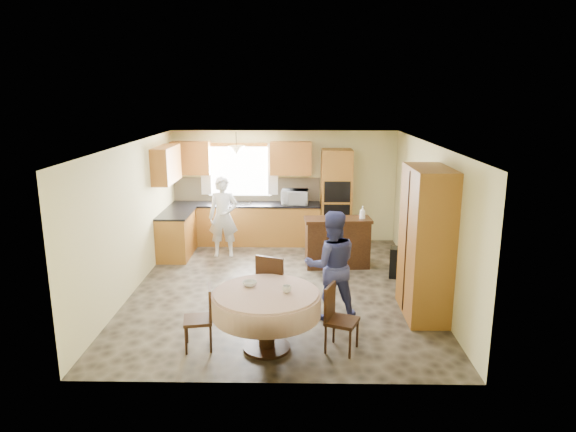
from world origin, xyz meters
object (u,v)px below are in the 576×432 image
Objects in this scene: chair_left at (203,314)px; person_dining at (331,265)px; sideboard at (337,244)px; dining_table at (266,305)px; oven_tower at (336,198)px; cupboard at (426,243)px; person_sink at (223,217)px; chair_right at (337,315)px; chair_back at (273,285)px.

person_dining is at bearing 109.36° from chair_left.
sideboard is 0.90× the size of dining_table.
oven_tower is 0.93× the size of cupboard.
oven_tower is 1.28× the size of person_sink.
dining_table is 0.85× the size of person_sink.
cupboard is (1.14, -2.19, 0.68)m from sideboard.
sideboard is 2.41m from person_sink.
chair_left is (-0.84, 0.03, -0.16)m from dining_table.
cupboard is 1.37× the size of person_sink.
dining_table is at bearing -104.46° from oven_tower.
dining_table is 4.15m from person_sink.
sideboard is (-0.07, -1.52, -0.61)m from oven_tower.
chair_left is (-2.09, -4.84, -0.59)m from oven_tower.
sideboard is 0.77× the size of person_sink.
dining_table is at bearing 77.99° from chair_left.
chair_right is (1.76, -0.02, 0.02)m from chair_left.
person_dining reaches higher than chair_right.
person_sink is (-2.37, -0.88, -0.23)m from oven_tower.
sideboard reaches higher than dining_table.
person_sink is 1.00× the size of person_dining.
cupboard is at bearing 99.80° from chair_left.
cupboard is 2.17× the size of chair_back.
cupboard reaches higher than sideboard.
sideboard reaches higher than chair_right.
chair_right is (0.92, 0.01, -0.14)m from dining_table.
oven_tower reaches higher than person_dining.
dining_table is (-1.18, -3.35, 0.18)m from sideboard.
chair_left is at bearing -113.41° from oven_tower.
oven_tower is 4.24m from chair_back.
chair_right is at bearing -93.95° from oven_tower.
oven_tower reaches higher than chair_right.
sideboard is 3.55m from dining_table.
sideboard is 1.43× the size of chair_right.
chair_left is 3.98m from person_sink.
person_sink is at bearing -62.97° from person_dining.
oven_tower is 5.04m from dining_table.
sideboard is at bearing 138.82° from chair_left.
cupboard is at bearing -27.97° from chair_right.
chair_right is at bearing 160.19° from chair_back.
cupboard reaches higher than chair_back.
chair_back reaches higher than chair_left.
dining_table is (-1.26, -4.87, -0.43)m from oven_tower.
oven_tower is at bearing 146.73° from chair_left.
chair_left is (-2.02, -3.32, 0.02)m from sideboard.
cupboard is at bearing -66.81° from sideboard.
chair_right is at bearing -65.05° from person_sink.
sideboard is at bearing -17.72° from person_sink.
chair_left is 0.52× the size of person_dining.
sideboard is at bearing 117.63° from cupboard.
cupboard is at bearing -41.55° from person_sink.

